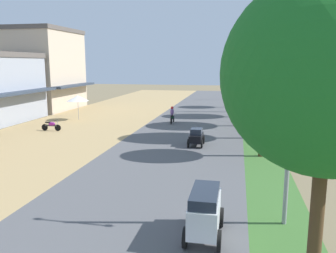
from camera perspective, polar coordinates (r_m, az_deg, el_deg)
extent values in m
cube|color=#2D3847|center=(35.27, -23.96, 4.92)|extent=(1.20, 13.51, 0.25)
cube|color=#C6B299|center=(47.36, -19.35, 8.48)|extent=(6.62, 9.45, 9.60)
cube|color=#2D3847|center=(45.57, -14.95, 6.49)|extent=(1.20, 9.45, 0.25)
cube|color=#59514C|center=(47.51, -19.73, 14.57)|extent=(6.82, 9.65, 0.50)
cylinder|color=black|center=(31.63, -17.55, -0.20)|extent=(0.56, 0.06, 0.56)
cylinder|color=black|center=(32.24, -19.48, -0.12)|extent=(0.56, 0.06, 0.56)
cube|color=#333338|center=(31.90, -18.54, 0.16)|extent=(1.12, 0.12, 0.12)
ellipsoid|color=#8C1E8C|center=(31.84, -18.43, 0.40)|extent=(0.64, 0.28, 0.32)
cube|color=black|center=(32.00, -19.00, 0.64)|extent=(0.44, 0.20, 0.10)
cylinder|color=#A5A8AD|center=(31.61, -17.67, 0.29)|extent=(0.26, 0.05, 0.68)
cylinder|color=black|center=(31.58, -17.80, 0.95)|extent=(0.04, 0.54, 0.04)
cylinder|color=#99999E|center=(37.05, -14.44, 2.65)|extent=(0.05, 0.05, 2.10)
cone|color=white|center=(36.91, -14.52, 4.49)|extent=(2.20, 2.20, 0.55)
cylinder|color=#4C351E|center=(9.04, 23.04, -14.20)|extent=(0.32, 0.32, 4.34)
ellipsoid|color=#1C6722|center=(8.29, 24.71, 7.75)|extent=(4.61, 4.61, 4.43)
cylinder|color=#4C351E|center=(22.43, 15.15, 0.98)|extent=(0.33, 0.33, 4.59)
ellipsoid|color=#25531C|center=(22.15, 15.55, 9.33)|extent=(3.51, 3.51, 3.52)
cylinder|color=#4C351E|center=(27.75, 14.60, 2.86)|extent=(0.36, 0.36, 4.70)
ellipsoid|color=#215017|center=(27.54, 14.98, 10.91)|extent=(4.41, 4.41, 5.60)
cylinder|color=#4C351E|center=(33.15, 13.88, 4.10)|extent=(0.37, 0.37, 4.74)
ellipsoid|color=#225225|center=(32.98, 14.15, 10.24)|extent=(4.72, 4.72, 4.29)
cylinder|color=#4C351E|center=(39.13, 13.84, 4.82)|extent=(0.29, 0.29, 4.48)
ellipsoid|color=#235322|center=(38.96, 14.07, 10.09)|extent=(4.14, 4.14, 4.91)
cylinder|color=#4C351E|center=(47.32, 13.76, 6.42)|extent=(0.38, 0.38, 5.61)
ellipsoid|color=#275D22|center=(47.23, 13.96, 10.95)|extent=(3.22, 3.22, 3.41)
cylinder|color=gray|center=(12.89, 19.28, -0.28)|extent=(0.16, 0.16, 7.11)
cylinder|color=gray|center=(12.67, 16.98, 15.16)|extent=(1.40, 0.08, 0.08)
ellipsoid|color=silver|center=(12.62, 13.69, 15.01)|extent=(0.36, 0.20, 0.14)
cylinder|color=gray|center=(12.87, 23.40, 14.69)|extent=(1.40, 0.08, 0.08)
cylinder|color=gray|center=(43.12, 13.81, 7.26)|extent=(0.16, 0.16, 7.41)
cylinder|color=gray|center=(43.07, 13.07, 12.03)|extent=(1.40, 0.08, 0.08)
ellipsoid|color=silver|center=(43.06, 12.11, 11.97)|extent=(0.36, 0.20, 0.14)
cylinder|color=gray|center=(43.13, 14.97, 11.94)|extent=(1.40, 0.08, 0.08)
ellipsoid|color=silver|center=(43.17, 15.91, 11.80)|extent=(0.36, 0.20, 0.14)
cylinder|color=gray|center=(56.97, 13.26, 8.31)|extent=(0.16, 0.16, 8.11)
cylinder|color=gray|center=(56.97, 12.70, 12.27)|extent=(1.40, 0.08, 0.08)
ellipsoid|color=silver|center=(56.96, 11.98, 12.22)|extent=(0.36, 0.20, 0.14)
cylinder|color=gray|center=(57.01, 14.14, 12.20)|extent=(1.40, 0.08, 0.08)
ellipsoid|color=silver|center=(57.05, 14.85, 12.10)|extent=(0.36, 0.20, 0.14)
cylinder|color=brown|center=(43.10, 16.26, 8.55)|extent=(0.20, 0.20, 9.64)
cube|color=#473323|center=(43.21, 16.56, 14.28)|extent=(1.80, 0.10, 0.10)
cylinder|color=brown|center=(39.10, 18.51, 8.47)|extent=(0.20, 0.20, 9.88)
cube|color=#473323|center=(39.25, 18.89, 14.95)|extent=(1.80, 0.10, 0.10)
cube|color=silver|center=(12.09, 6.03, -13.80)|extent=(0.95, 2.40, 0.95)
cube|color=#232B38|center=(11.75, 6.04, -11.10)|extent=(0.87, 2.00, 0.35)
cylinder|color=black|center=(11.51, 8.35, -17.99)|extent=(0.12, 0.68, 0.68)
cylinder|color=black|center=(11.60, 2.80, -17.66)|extent=(0.12, 0.68, 0.68)
cylinder|color=black|center=(13.06, 8.76, -14.42)|extent=(0.12, 0.68, 0.68)
cylinder|color=black|center=(13.14, 3.95, -14.16)|extent=(0.12, 0.68, 0.68)
cube|color=black|center=(24.81, 4.64, -1.80)|extent=(0.84, 1.95, 0.50)
cube|color=#232B38|center=(24.76, 4.67, -0.76)|extent=(0.77, 1.10, 0.40)
cylinder|color=black|center=(24.14, 5.54, -2.84)|extent=(0.10, 0.60, 0.60)
cylinder|color=black|center=(24.25, 3.33, -2.75)|extent=(0.10, 0.60, 0.60)
cylinder|color=black|center=(25.50, 5.86, -2.13)|extent=(0.10, 0.60, 0.60)
cylinder|color=black|center=(25.60, 3.77, -2.05)|extent=(0.10, 0.60, 0.60)
cylinder|color=black|center=(34.64, 0.92, 1.20)|extent=(0.06, 0.56, 0.56)
cylinder|color=black|center=(33.44, 0.54, 0.87)|extent=(0.06, 0.56, 0.56)
cube|color=#333338|center=(34.01, 0.73, 1.34)|extent=(0.12, 1.12, 0.12)
ellipsoid|color=#14722D|center=(34.06, 0.76, 1.59)|extent=(0.28, 0.64, 0.32)
cube|color=black|center=(33.70, 0.65, 1.70)|extent=(0.20, 0.44, 0.10)
cylinder|color=#A5A8AD|center=(34.54, 0.90, 1.63)|extent=(0.05, 0.26, 0.68)
cylinder|color=black|center=(34.43, 0.89, 2.22)|extent=(0.54, 0.04, 0.04)
ellipsoid|color=#724C8C|center=(33.72, 0.67, 2.39)|extent=(0.36, 0.28, 0.64)
sphere|color=red|center=(33.70, 0.69, 3.08)|extent=(0.28, 0.28, 0.28)
cylinder|color=#2D2D38|center=(33.93, 0.47, 1.35)|extent=(0.12, 0.12, 0.48)
cylinder|color=#2D2D38|center=(33.88, 0.93, 1.34)|extent=(0.12, 0.12, 0.48)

